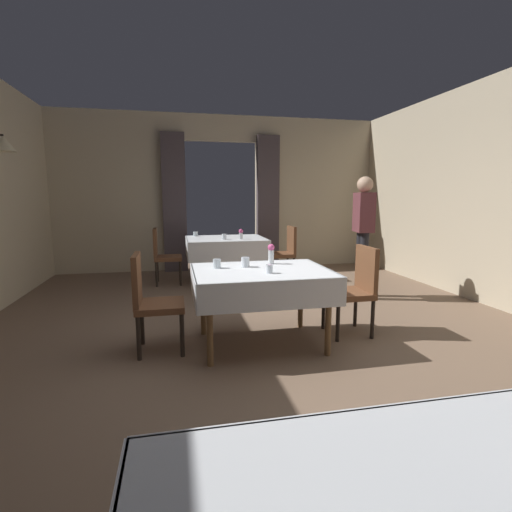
{
  "coord_description": "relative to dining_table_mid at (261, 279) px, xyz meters",
  "views": [
    {
      "loc": [
        -0.93,
        -3.45,
        1.45
      ],
      "look_at": [
        -0.09,
        0.46,
        0.82
      ],
      "focal_mm": 26.76,
      "sensor_mm": 36.0,
      "label": 1
    }
  ],
  "objects": [
    {
      "name": "dining_table_mid",
      "position": [
        0.0,
        0.0,
        0.0
      ],
      "size": [
        1.31,
        1.02,
        0.75
      ],
      "color": "brown",
      "rests_on": "ground"
    },
    {
      "name": "glass_mid_d",
      "position": [
        -0.41,
        0.16,
        0.14
      ],
      "size": [
        0.08,
        0.08,
        0.09
      ],
      "primitive_type": "cylinder",
      "color": "silver",
      "rests_on": "dining_table_mid"
    },
    {
      "name": "wall_back",
      "position": [
        0.12,
        4.12,
        0.86
      ],
      "size": [
        6.4,
        0.27,
        3.0
      ],
      "color": "beige",
      "rests_on": "ground"
    },
    {
      "name": "glass_far_c",
      "position": [
        -0.02,
        2.66,
        0.14
      ],
      "size": [
        0.08,
        0.08,
        0.09
      ],
      "primitive_type": "cylinder",
      "color": "silver",
      "rests_on": "dining_table_far"
    },
    {
      "name": "flower_vase_mid",
      "position": [
        0.17,
        0.29,
        0.2
      ],
      "size": [
        0.07,
        0.07,
        0.21
      ],
      "color": "silver",
      "rests_on": "dining_table_mid"
    },
    {
      "name": "dining_table_far",
      "position": [
        0.04,
        2.87,
        -0.01
      ],
      "size": [
        1.32,
        1.08,
        0.75
      ],
      "color": "brown",
      "rests_on": "ground"
    },
    {
      "name": "glass_far_b",
      "position": [
        -0.45,
        3.26,
        0.13
      ],
      "size": [
        0.08,
        0.08,
        0.08
      ],
      "primitive_type": "cylinder",
      "color": "silver",
      "rests_on": "dining_table_far"
    },
    {
      "name": "chair_mid_right",
      "position": [
        1.04,
        0.09,
        -0.14
      ],
      "size": [
        0.44,
        0.44,
        0.93
      ],
      "color": "black",
      "rests_on": "ground"
    },
    {
      "name": "chair_mid_left",
      "position": [
        -1.04,
        0.05,
        -0.14
      ],
      "size": [
        0.44,
        0.44,
        0.93
      ],
      "color": "black",
      "rests_on": "ground"
    },
    {
      "name": "flower_vase_far",
      "position": [
        0.26,
        2.64,
        0.18
      ],
      "size": [
        0.07,
        0.07,
        0.17
      ],
      "color": "silver",
      "rests_on": "dining_table_far"
    },
    {
      "name": "chair_far_right",
      "position": [
        1.08,
        2.86,
        -0.14
      ],
      "size": [
        0.44,
        0.44,
        0.93
      ],
      "color": "black",
      "rests_on": "ground"
    },
    {
      "name": "glass_mid_b",
      "position": [
        -0.12,
        0.17,
        0.14
      ],
      "size": [
        0.08,
        0.08,
        0.1
      ],
      "primitive_type": "cylinder",
      "color": "silver",
      "rests_on": "dining_table_mid"
    },
    {
      "name": "chair_far_left",
      "position": [
        -1.01,
        2.9,
        -0.14
      ],
      "size": [
        0.44,
        0.44,
        0.93
      ],
      "color": "black",
      "rests_on": "ground"
    },
    {
      "name": "ground",
      "position": [
        0.12,
        -0.06,
        -0.66
      ],
      "size": [
        10.08,
        10.08,
        0.0
      ],
      "primitive_type": "plane",
      "color": "#7A604C"
    },
    {
      "name": "person_waiter_by_doorway",
      "position": [
        1.8,
        1.42,
        0.37
      ],
      "size": [
        0.28,
        0.39,
        1.72
      ],
      "color": "black",
      "rests_on": "ground"
    },
    {
      "name": "glass_mid_c",
      "position": [
        0.03,
        -0.19,
        0.13
      ],
      "size": [
        0.06,
        0.06,
        0.08
      ],
      "primitive_type": "cylinder",
      "color": "silver",
      "rests_on": "dining_table_mid"
    }
  ]
}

